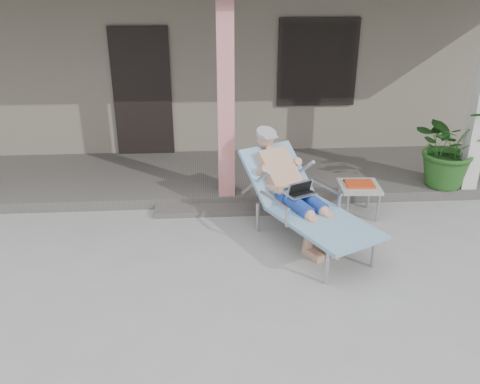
{
  "coord_description": "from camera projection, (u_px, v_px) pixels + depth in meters",
  "views": [
    {
      "loc": [
        -0.27,
        -4.44,
        3.08
      ],
      "look_at": [
        0.08,
        0.6,
        0.85
      ],
      "focal_mm": 38.0,
      "sensor_mm": 36.0,
      "label": 1
    }
  ],
  "objects": [
    {
      "name": "ground",
      "position": [
        236.0,
        289.0,
        5.31
      ],
      "size": [
        60.0,
        60.0,
        0.0
      ],
      "primitive_type": "plane",
      "color": "#9E9E99",
      "rests_on": "ground"
    },
    {
      "name": "house",
      "position": [
        217.0,
        42.0,
        10.56
      ],
      "size": [
        10.4,
        5.4,
        3.3
      ],
      "color": "gray",
      "rests_on": "ground"
    },
    {
      "name": "porch_deck",
      "position": [
        224.0,
        176.0,
        8.02
      ],
      "size": [
        10.0,
        2.0,
        0.15
      ],
      "primitive_type": "cube",
      "color": "#605B56",
      "rests_on": "ground"
    },
    {
      "name": "porch_step",
      "position": [
        228.0,
        210.0,
        6.98
      ],
      "size": [
        2.0,
        0.3,
        0.07
      ],
      "primitive_type": "cube",
      "color": "#605B56",
      "rests_on": "ground"
    },
    {
      "name": "lounger",
      "position": [
        298.0,
        176.0,
        6.02
      ],
      "size": [
        1.56,
        2.09,
        1.32
      ],
      "rotation": [
        0.0,
        0.0,
        0.46
      ],
      "color": "#B7B7BC",
      "rests_on": "ground"
    },
    {
      "name": "side_table",
      "position": [
        359.0,
        188.0,
        6.76
      ],
      "size": [
        0.56,
        0.56,
        0.47
      ],
      "rotation": [
        0.0,
        0.0,
        -0.07
      ],
      "color": "#ABACA7",
      "rests_on": "ground"
    },
    {
      "name": "potted_palm",
      "position": [
        450.0,
        146.0,
        7.27
      ],
      "size": [
        1.32,
        1.24,
        1.19
      ],
      "primitive_type": "imported",
      "rotation": [
        0.0,
        0.0,
        0.35
      ],
      "color": "#26591E",
      "rests_on": "porch_deck"
    }
  ]
}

